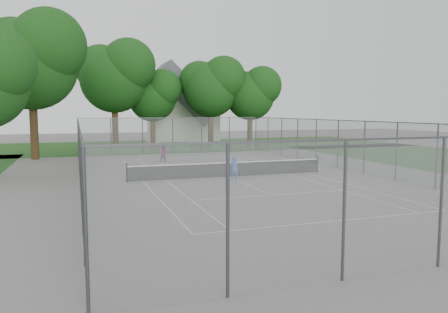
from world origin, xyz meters
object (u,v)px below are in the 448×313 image
object	(u,v)px
house	(182,111)
girl_player	(234,168)
woman_player	(164,153)
tennis_net	(229,169)

from	to	relation	value
house	girl_player	size ratio (longest dim) A/B	7.30
woman_player	house	bearing A→B (deg)	73.06
house	woman_player	distance (m)	21.87
girl_player	woman_player	xyz separation A→B (m)	(-2.29, 10.49, 0.06)
girl_player	woman_player	bearing A→B (deg)	-52.70
woman_player	girl_player	bearing A→B (deg)	-77.29
tennis_net	house	bearing A→B (deg)	82.27
girl_player	tennis_net	bearing A→B (deg)	-69.46
house	girl_player	world-z (taller)	house
tennis_net	house	size ratio (longest dim) A/B	1.24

